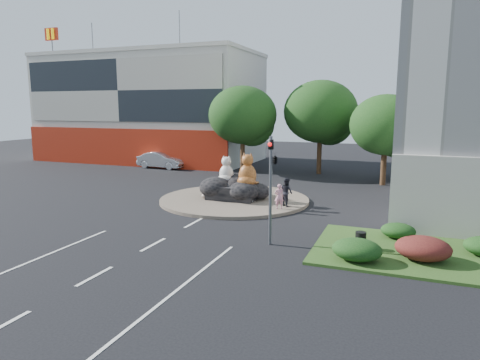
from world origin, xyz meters
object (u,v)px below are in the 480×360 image
(pedestrian_pink, at_px, (279,196))
(cat_tabby, at_px, (247,170))
(kitten_calico, at_px, (206,191))
(kitten_white, at_px, (249,197))
(pedestrian_dark, at_px, (287,192))
(litter_bin, at_px, (361,240))
(parked_car, at_px, (162,160))
(cat_white, at_px, (226,169))

(pedestrian_pink, bearing_deg, cat_tabby, -57.37)
(kitten_calico, distance_m, kitten_white, 3.24)
(pedestrian_dark, distance_m, litter_bin, 8.23)
(pedestrian_pink, height_order, parked_car, pedestrian_pink)
(parked_car, bearing_deg, pedestrian_pink, -126.30)
(pedestrian_dark, bearing_deg, cat_tabby, 26.69)
(parked_car, bearing_deg, litter_bin, -128.06)
(litter_bin, bearing_deg, parked_car, 138.75)
(cat_tabby, height_order, pedestrian_pink, cat_tabby)
(cat_tabby, height_order, kitten_white, cat_tabby)
(cat_tabby, xyz_separation_m, kitten_calico, (-2.85, -0.43, -1.56))
(pedestrian_pink, distance_m, litter_bin, 7.70)
(kitten_white, bearing_deg, litter_bin, -69.94)
(pedestrian_pink, relative_size, litter_bin, 2.05)
(cat_white, bearing_deg, pedestrian_dark, -16.28)
(kitten_white, height_order, litter_bin, kitten_white)
(cat_tabby, distance_m, kitten_calico, 3.28)
(cat_white, distance_m, kitten_calico, 2.07)
(cat_tabby, xyz_separation_m, pedestrian_dark, (2.86, -0.74, -1.14))
(kitten_white, bearing_deg, kitten_calico, 146.65)
(cat_tabby, height_order, parked_car, cat_tabby)
(cat_white, height_order, kitten_calico, cat_white)
(pedestrian_dark, xyz_separation_m, litter_bin, (5.11, -6.42, -0.59))
(kitten_calico, height_order, parked_car, parked_car)
(kitten_white, distance_m, pedestrian_pink, 2.48)
(kitten_calico, height_order, kitten_white, kitten_calico)
(cat_white, relative_size, cat_tabby, 0.86)
(cat_tabby, bearing_deg, litter_bin, -48.70)
(cat_white, xyz_separation_m, litter_bin, (9.75, -7.83, -1.57))
(pedestrian_pink, bearing_deg, kitten_calico, -38.06)
(pedestrian_pink, distance_m, pedestrian_dark, 0.92)
(cat_white, distance_m, litter_bin, 12.60)
(cat_tabby, relative_size, kitten_calico, 2.41)
(pedestrian_dark, relative_size, litter_bin, 2.38)
(kitten_white, height_order, pedestrian_dark, pedestrian_dark)
(pedestrian_pink, distance_m, parked_car, 21.45)
(pedestrian_dark, bearing_deg, litter_bin, 169.65)
(cat_tabby, xyz_separation_m, litter_bin, (7.96, -7.16, -1.74))
(cat_white, distance_m, pedestrian_pink, 5.10)
(kitten_calico, xyz_separation_m, kitten_white, (3.23, -0.23, -0.10))
(kitten_calico, xyz_separation_m, pedestrian_dark, (5.71, -0.31, 0.41))
(kitten_white, distance_m, parked_car, 19.11)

